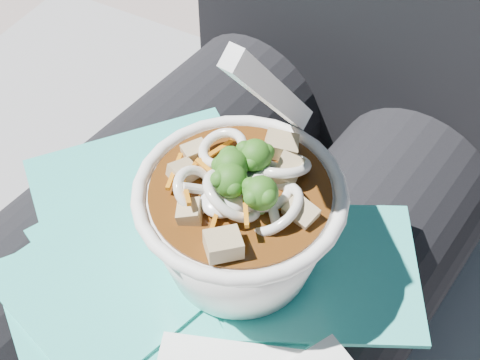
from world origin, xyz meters
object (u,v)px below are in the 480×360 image
Objects in this scene: stone_ledge at (276,332)px; udon_bowl at (241,215)px; person_body at (255,202)px; plastic_bag at (183,256)px; lap at (191,293)px.

stone_ledge is 5.38× the size of udon_bowl.
plastic_bag is (0.01, -0.11, 0.06)m from person_body.
person_body is 0.16m from udon_bowl.
lap is 0.15m from udon_bowl.
lap is at bearing -179.04° from udon_bowl.
plastic_bag reaches higher than lap.
person_body is 5.27× the size of udon_bowl.
lap reaches higher than stone_ledge.
lap is 0.49× the size of person_body.
stone_ledge is 0.42m from plastic_bag.
lap is at bearing 127.04° from plastic_bag.
stone_ledge is at bearing 94.72° from plastic_bag.
person_body reaches higher than lap.
stone_ledge is 0.33m from person_body.
lap is 2.58× the size of udon_bowl.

